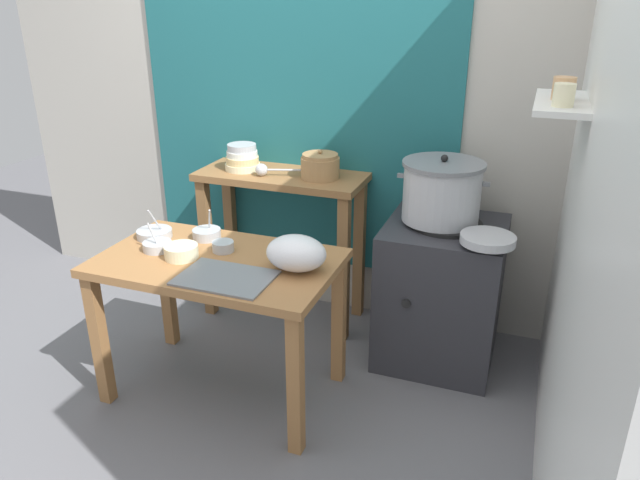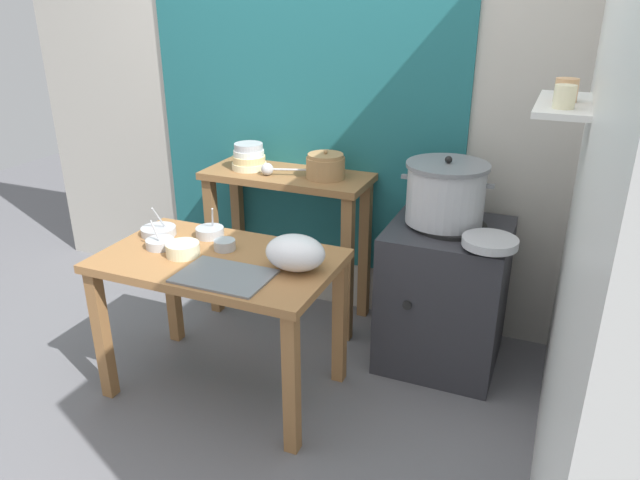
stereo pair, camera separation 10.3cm
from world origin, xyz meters
name	(u,v)px [view 1 (the left image)]	position (x,y,z in m)	size (l,w,h in m)	color
ground_plane	(247,396)	(0.00, 0.00, 0.00)	(9.00, 9.00, 0.00)	slate
wall_back	(337,97)	(0.08, 1.10, 1.30)	(4.40, 0.12, 2.60)	#B2ADA3
wall_right	(599,155)	(1.40, 0.20, 1.30)	(0.30, 3.20, 2.60)	white
prep_table	(219,280)	(-0.13, 0.02, 0.61)	(1.10, 0.66, 0.72)	#9E6B3D
back_shelf_table	(282,210)	(-0.16, 0.83, 0.68)	(0.96, 0.40, 0.90)	olive
stove_block	(441,292)	(0.81, 0.70, 0.38)	(0.60, 0.61, 0.78)	#2D2D33
steamer_pot	(442,191)	(0.77, 0.72, 0.93)	(0.46, 0.41, 0.34)	#B7BABF
clay_pot	(320,166)	(0.08, 0.83, 0.97)	(0.21, 0.21, 0.16)	#A37A4C
bowl_stack_enamel	(242,158)	(-0.40, 0.82, 0.97)	(0.20, 0.20, 0.15)	beige
ladle	(264,170)	(-0.23, 0.75, 0.94)	(0.29, 0.12, 0.07)	#B7BABF
serving_tray	(225,278)	(0.01, -0.15, 0.72)	(0.40, 0.28, 0.01)	slate
plastic_bag	(296,253)	(0.26, 0.04, 0.80)	(0.27, 0.22, 0.16)	white
wide_pan	(488,239)	(1.03, 0.49, 0.80)	(0.25, 0.25, 0.04)	#B7BABF
prep_bowl_0	(207,233)	(-0.29, 0.22, 0.75)	(0.14, 0.14, 0.16)	#B7BABF
prep_bowl_1	(223,246)	(-0.14, 0.11, 0.75)	(0.10, 0.10, 0.05)	#B7BABF
prep_bowl_2	(157,245)	(-0.44, 0.01, 0.74)	(0.14, 0.14, 0.14)	#B7BABF
prep_bowl_3	(154,233)	(-0.55, 0.14, 0.74)	(0.17, 0.17, 0.16)	#B7BABF
prep_bowl_4	(181,251)	(-0.28, -0.03, 0.75)	(0.16, 0.16, 0.06)	beige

